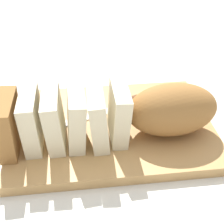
# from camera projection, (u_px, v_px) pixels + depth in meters

# --- Properties ---
(ground_plane) EXTENTS (3.00, 3.00, 0.00)m
(ground_plane) POSITION_uv_depth(u_px,v_px,m) (112.00, 131.00, 0.65)
(ground_plane) COLOR silver
(cutting_board) EXTENTS (0.44, 0.32, 0.02)m
(cutting_board) POSITION_uv_depth(u_px,v_px,m) (112.00, 127.00, 0.65)
(cutting_board) COLOR tan
(cutting_board) RESTS_ON ground_plane
(bread_loaf) EXTENTS (0.43, 0.11, 0.11)m
(bread_loaf) POSITION_uv_depth(u_px,v_px,m) (120.00, 114.00, 0.58)
(bread_loaf) COLOR #996633
(bread_loaf) RESTS_ON cutting_board
(bread_knife) EXTENTS (0.28, 0.11, 0.02)m
(bread_knife) POSITION_uv_depth(u_px,v_px,m) (109.00, 108.00, 0.67)
(bread_knife) COLOR silver
(bread_knife) RESTS_ON cutting_board
(crumb_near_knife) EXTENTS (0.01, 0.01, 0.01)m
(crumb_near_knife) POSITION_uv_depth(u_px,v_px,m) (94.00, 128.00, 0.62)
(crumb_near_knife) COLOR #996633
(crumb_near_knife) RESTS_ON cutting_board
(crumb_near_loaf) EXTENTS (0.00, 0.00, 0.00)m
(crumb_near_loaf) POSITION_uv_depth(u_px,v_px,m) (121.00, 115.00, 0.66)
(crumb_near_loaf) COLOR #996633
(crumb_near_loaf) RESTS_ON cutting_board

